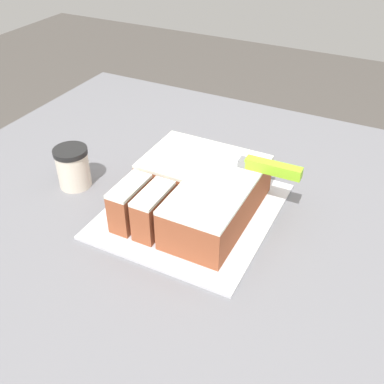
{
  "coord_description": "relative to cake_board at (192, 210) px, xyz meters",
  "views": [
    {
      "loc": [
        0.26,
        -0.66,
        1.54
      ],
      "look_at": [
        -0.07,
        -0.01,
        1.01
      ],
      "focal_mm": 42.0,
      "sensor_mm": 36.0,
      "label": 1
    }
  ],
  "objects": [
    {
      "name": "countertop",
      "position": [
        0.07,
        0.01,
        -0.48
      ],
      "size": [
        1.4,
        1.1,
        0.96
      ],
      "color": "slate",
      "rests_on": "ground_plane"
    },
    {
      "name": "knife",
      "position": [
        0.11,
        0.07,
        0.1
      ],
      "size": [
        0.31,
        0.03,
        0.02
      ],
      "rotation": [
        0.0,
        0.0,
        3.16
      ],
      "color": "silver",
      "rests_on": "cake"
    },
    {
      "name": "cake_board",
      "position": [
        0.0,
        0.0,
        0.0
      ],
      "size": [
        0.33,
        0.36,
        0.01
      ],
      "color": "silver",
      "rests_on": "countertop"
    },
    {
      "name": "cake",
      "position": [
        0.0,
        0.0,
        0.05
      ],
      "size": [
        0.24,
        0.27,
        0.09
      ],
      "color": "#994C2D",
      "rests_on": "cake_board"
    },
    {
      "name": "coffee_cup",
      "position": [
        -0.28,
        -0.03,
        0.04
      ],
      "size": [
        0.07,
        0.07,
        0.09
      ],
      "color": "beige",
      "rests_on": "countertop"
    }
  ]
}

